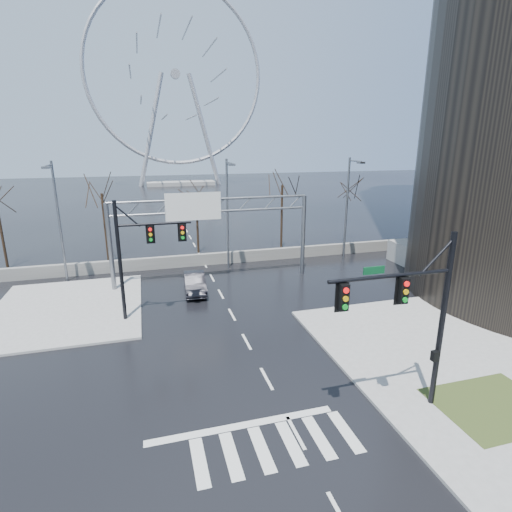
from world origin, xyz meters
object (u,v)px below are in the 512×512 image
object	(u,v)px
signal_mast_far	(137,249)
sign_gantry	(208,222)
signal_mast_near	(417,309)
ferris_wheel	(176,82)
car	(195,283)

from	to	relation	value
signal_mast_far	sign_gantry	world-z (taller)	signal_mast_far
signal_mast_near	ferris_wheel	xyz separation A→B (m)	(-0.14, 99.04, 21.26)
sign_gantry	car	world-z (taller)	sign_gantry
signal_mast_near	signal_mast_far	xyz separation A→B (m)	(-11.01, 13.00, -0.04)
sign_gantry	car	xyz separation A→B (m)	(-1.48, -1.93, -4.44)
signal_mast_far	ferris_wheel	distance (m)	89.30
signal_mast_near	sign_gantry	distance (m)	19.79
ferris_wheel	car	xyz separation A→B (m)	(-6.86, -81.97, -25.39)
signal_mast_far	car	xyz separation A→B (m)	(4.01, 4.07, -4.09)
signal_mast_far	ferris_wheel	xyz separation A→B (m)	(10.87, 86.04, 21.30)
signal_mast_far	car	size ratio (longest dim) A/B	1.77
signal_mast_near	signal_mast_far	distance (m)	17.03
signal_mast_near	signal_mast_far	world-z (taller)	same
sign_gantry	car	distance (m)	5.06
ferris_wheel	car	bearing A→B (deg)	-94.78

